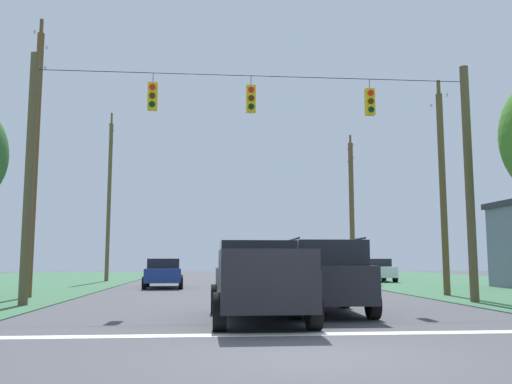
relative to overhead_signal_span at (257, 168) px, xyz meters
The scene contains 15 objects.
ground_plane 10.56m from the overhead_signal_span, 89.88° to the right, with size 120.00×120.00×0.00m, color #47474C.
stop_bar_stripe 8.58m from the overhead_signal_span, 89.85° to the right, with size 12.64×0.45×0.01m, color white.
lane_dash_0 4.76m from the overhead_signal_span, 89.12° to the right, with size 0.15×2.50×0.01m, color white.
lane_dash_1 7.59m from the overhead_signal_span, 89.82° to the left, with size 0.15×2.50×0.01m, color white.
lane_dash_2 14.14m from the overhead_signal_span, 89.92° to the left, with size 0.15×2.50×0.01m, color white.
lane_dash_3 21.71m from the overhead_signal_span, 89.95° to the left, with size 0.15×2.50×0.01m, color white.
overhead_signal_span is the anchor object (origin of this frame).
pickup_truck 5.96m from the overhead_signal_span, 94.73° to the right, with size 2.31×5.41×1.95m.
suv_black 4.96m from the overhead_signal_span, 63.26° to the right, with size 2.33×4.85×2.05m.
distant_car_crossing_white 20.32m from the overhead_signal_span, 61.59° to the left, with size 2.22×4.40×1.52m.
distant_car_oncoming 12.27m from the overhead_signal_span, 109.93° to the left, with size 2.20×4.39×1.52m.
utility_pole_mid_right 8.88m from the overhead_signal_span, 23.70° to the left, with size 0.27×1.68×9.11m.
utility_pole_far_right 20.16m from the overhead_signal_span, 66.03° to the left, with size 0.34×1.64×10.14m.
utility_pole_mid_left 9.32m from the overhead_signal_span, 156.96° to the left, with size 0.27×1.69×11.24m.
utility_pole_far_left 21.21m from the overhead_signal_span, 113.55° to the left, with size 0.26×1.95×11.61m.
Camera 1 is at (-1.63, -8.73, 1.49)m, focal length 38.16 mm.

